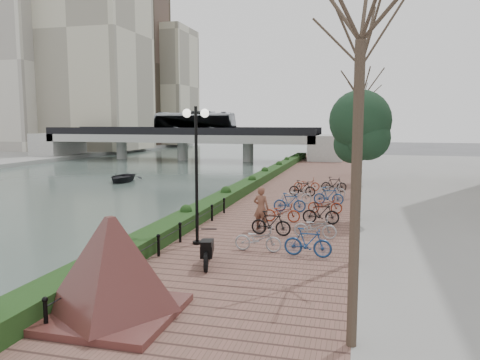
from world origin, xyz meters
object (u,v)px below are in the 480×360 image
(pedestrian, at_px, (261,208))
(lamppost, at_px, (196,146))
(granite_monument, at_px, (112,267))
(boat, at_px, (122,177))
(motorcycle, at_px, (208,249))

(pedestrian, bearing_deg, lamppost, 66.31)
(granite_monument, distance_m, boat, 29.93)
(motorcycle, bearing_deg, granite_monument, -115.80)
(motorcycle, relative_size, boat, 0.45)
(motorcycle, xyz_separation_m, pedestrian, (0.64, 5.34, 0.40))
(granite_monument, height_order, pedestrian, granite_monument)
(lamppost, height_order, boat, lamppost)
(granite_monument, relative_size, pedestrian, 2.09)
(pedestrian, bearing_deg, motorcycle, 92.12)
(motorcycle, bearing_deg, pedestrian, 68.79)
(motorcycle, bearing_deg, lamppost, 102.47)
(motorcycle, distance_m, boat, 26.59)
(boat, bearing_deg, lamppost, -62.98)
(pedestrian, xyz_separation_m, boat, (-15.66, 16.59, -1.03))
(pedestrian, bearing_deg, granite_monument, 90.03)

